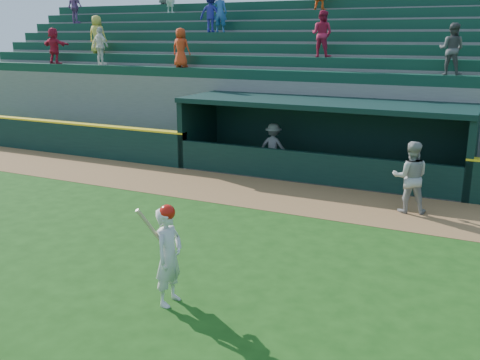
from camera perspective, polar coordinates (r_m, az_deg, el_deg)
The scene contains 9 objects.
ground at distance 11.27m, azimuth -3.56°, elevation -8.32°, with size 120.00×120.00×0.00m, color #184310.
warning_track at distance 15.47m, azimuth 5.31°, elevation -1.75°, with size 40.00×3.00×0.01m, color brown.
field_wall_left at distance 23.62m, azimuth -22.20°, elevation 4.56°, with size 15.50×0.30×1.20m, color black.
wall_stripe_left at distance 23.52m, azimuth -22.36°, elevation 6.07°, with size 15.50×0.32×0.06m, color yellow.
dugout_player_front at distance 14.50m, azimuth 17.71°, elevation 0.29°, with size 0.92×0.72×1.89m, color #9B9B96.
dugout_player_inside at distance 18.50m, azimuth 3.58°, elevation 3.61°, with size 1.02×0.59×1.58m, color gray.
dugout at distance 18.02m, azimuth 8.89°, elevation 4.98°, with size 9.40×2.80×2.46m.
stands at distance 22.26m, azimuth 12.39°, elevation 9.44°, with size 34.50×6.28×7.55m.
batter_at_plate at distance 9.22m, azimuth -7.63°, elevation -7.89°, with size 0.54×0.76×1.80m.
Camera 1 is at (5.09, -9.00, 4.49)m, focal length 40.00 mm.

